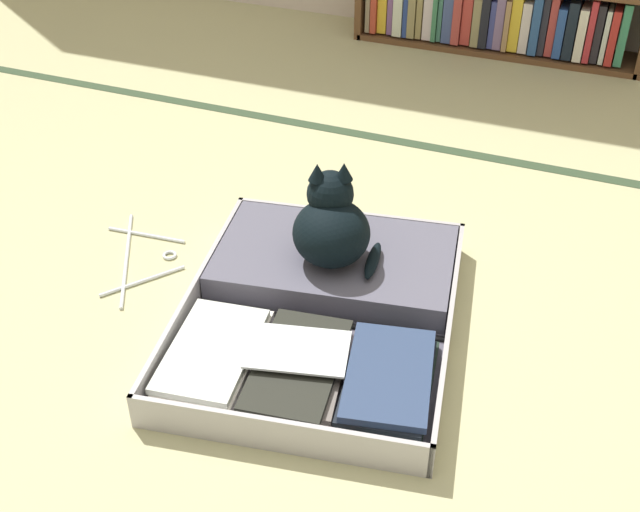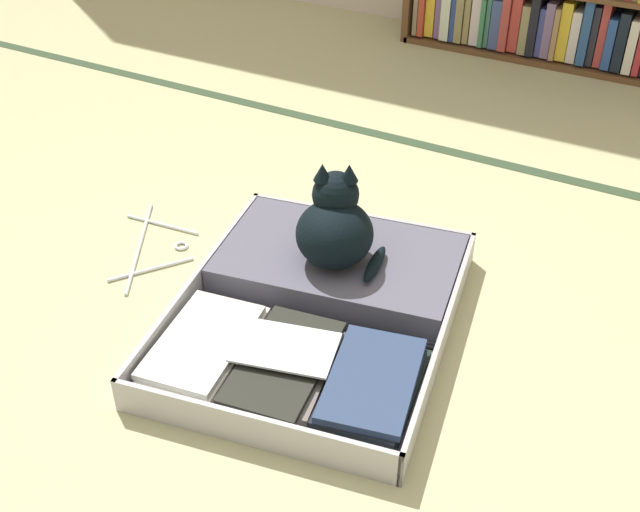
# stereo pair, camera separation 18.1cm
# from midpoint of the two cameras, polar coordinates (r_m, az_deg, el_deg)

# --- Properties ---
(ground_plane) EXTENTS (10.00, 10.00, 0.00)m
(ground_plane) POSITION_cam_midpoint_polar(r_m,az_deg,el_deg) (1.86, 1.76, -10.37)
(ground_plane) COLOR #C0BC89
(tatami_border) EXTENTS (4.80, 0.05, 0.00)m
(tatami_border) POSITION_cam_midpoint_polar(r_m,az_deg,el_deg) (2.83, 13.42, 6.63)
(tatami_border) COLOR #34482F
(tatami_border) RESTS_ON ground_plane
(open_suitcase) EXTENTS (0.78, 0.92, 0.09)m
(open_suitcase) POSITION_cam_midpoint_polar(r_m,az_deg,el_deg) (2.05, 2.58, -3.56)
(open_suitcase) COLOR #B4B0B4
(open_suitcase) RESTS_ON ground_plane
(black_cat) EXTENTS (0.27, 0.28, 0.26)m
(black_cat) POSITION_cam_midpoint_polar(r_m,az_deg,el_deg) (2.07, 3.62, 2.06)
(black_cat) COLOR black
(black_cat) RESTS_ON open_suitcase
(clothes_hanger) EXTENTS (0.31, 0.39, 0.01)m
(clothes_hanger) POSITION_cam_midpoint_polar(r_m,az_deg,el_deg) (2.34, -9.61, 0.62)
(clothes_hanger) COLOR silver
(clothes_hanger) RESTS_ON ground_plane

